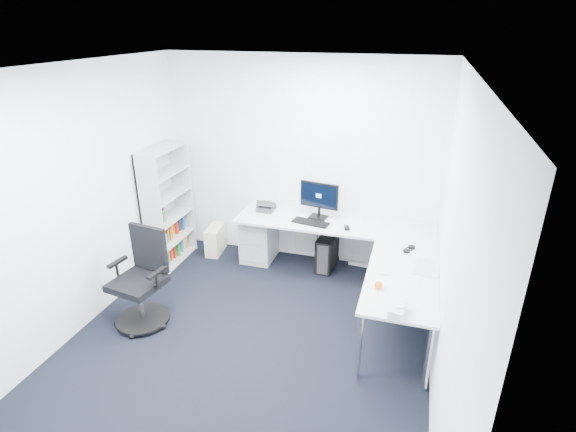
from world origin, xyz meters
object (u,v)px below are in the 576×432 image
(task_chair, at_px, (137,281))
(monitor, at_px, (319,200))
(bookshelf, at_px, (168,207))
(laptop, at_px, (428,258))
(l_desk, at_px, (328,260))

(task_chair, height_order, monitor, monitor)
(bookshelf, bearing_deg, laptop, -9.92)
(l_desk, distance_m, monitor, 0.77)
(bookshelf, distance_m, monitor, 1.99)
(task_chair, height_order, laptop, task_chair)
(bookshelf, relative_size, monitor, 3.15)
(bookshelf, bearing_deg, monitor, 10.70)
(task_chair, xyz_separation_m, laptop, (2.90, 0.77, 0.32))
(l_desk, height_order, task_chair, task_chair)
(laptop, bearing_deg, l_desk, 160.58)
(l_desk, height_order, laptop, laptop)
(bookshelf, relative_size, laptop, 4.44)
(l_desk, height_order, monitor, monitor)
(task_chair, bearing_deg, bookshelf, 114.94)
(monitor, xyz_separation_m, laptop, (1.35, -0.95, -0.12))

